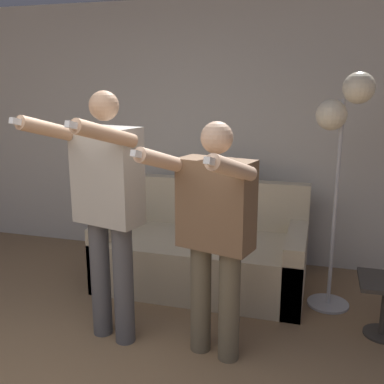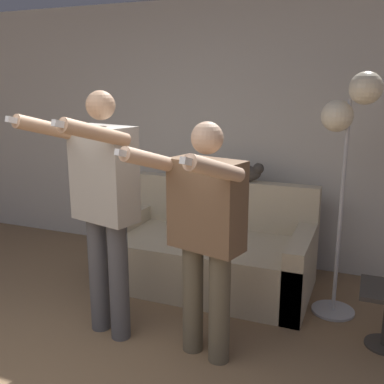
# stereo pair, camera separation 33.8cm
# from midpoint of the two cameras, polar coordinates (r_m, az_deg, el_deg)

# --- Properties ---
(wall_back) EXTENTS (10.00, 0.05, 2.60)m
(wall_back) POSITION_cam_midpoint_polar(r_m,az_deg,el_deg) (4.69, -3.86, 7.55)
(wall_back) COLOR beige
(wall_back) RESTS_ON ground_plane
(couch) EXTENTS (1.80, 0.94, 0.91)m
(couch) POSITION_cam_midpoint_polar(r_m,az_deg,el_deg) (4.11, -0.90, -7.87)
(couch) COLOR beige
(couch) RESTS_ON ground_plane
(person_left) EXTENTS (0.64, 0.75, 1.75)m
(person_left) POSITION_cam_midpoint_polar(r_m,az_deg,el_deg) (3.10, -13.91, -1.16)
(person_left) COLOR #56565B
(person_left) RESTS_ON ground_plane
(person_right) EXTENTS (0.65, 0.75, 1.57)m
(person_right) POSITION_cam_midpoint_polar(r_m,az_deg,el_deg) (2.84, -0.57, -4.34)
(person_right) COLOR #6B604C
(person_right) RESTS_ON ground_plane
(cat) EXTENTS (0.46, 0.13, 0.18)m
(cat) POSITION_cam_midpoint_polar(r_m,az_deg,el_deg) (4.19, 3.19, 2.59)
(cat) COLOR #3D3833
(cat) RESTS_ON couch
(floor_lamp) EXTENTS (0.41, 0.34, 1.88)m
(floor_lamp) POSITION_cam_midpoint_polar(r_m,az_deg,el_deg) (3.55, 16.06, 8.23)
(floor_lamp) COLOR #B2B2B7
(floor_lamp) RESTS_ON ground_plane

